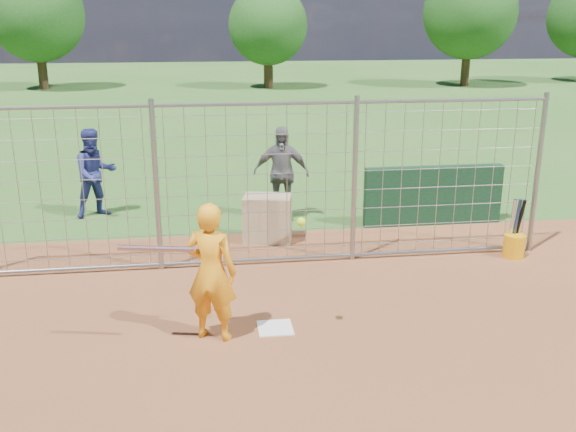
{
  "coord_description": "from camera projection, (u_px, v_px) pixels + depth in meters",
  "views": [
    {
      "loc": [
        -0.83,
        -7.35,
        3.71
      ],
      "look_at": [
        0.3,
        0.8,
        1.15
      ],
      "focal_mm": 40.0,
      "sensor_mm": 36.0,
      "label": 1
    }
  ],
  "objects": [
    {
      "name": "bystander_b",
      "position": [
        281.0,
        173.0,
        12.07
      ],
      "size": [
        1.1,
        0.59,
        1.79
      ],
      "primitive_type": "imported",
      "rotation": [
        0.0,
        0.0,
        -0.15
      ],
      "color": "slate",
      "rests_on": "ground"
    },
    {
      "name": "tree_line",
      "position": [
        270.0,
        17.0,
        34.08
      ],
      "size": [
        44.66,
        6.72,
        6.48
      ],
      "color": "#3F2B19",
      "rests_on": "ground"
    },
    {
      "name": "equipment_bin",
      "position": [
        267.0,
        219.0,
        11.0
      ],
      "size": [
        0.9,
        0.71,
        0.8
      ],
      "primitive_type": "cube",
      "rotation": [
        0.0,
        0.0,
        -0.21
      ],
      "color": "tan",
      "rests_on": "ground"
    },
    {
      "name": "batter",
      "position": [
        211.0,
        272.0,
        7.51
      ],
      "size": [
        0.73,
        0.61,
        1.7
      ],
      "primitive_type": "imported",
      "rotation": [
        0.0,
        0.0,
        2.75
      ],
      "color": "#FFA016",
      "rests_on": "ground"
    },
    {
      "name": "dugout_wall",
      "position": [
        433.0,
        196.0,
        11.85
      ],
      "size": [
        2.6,
        0.2,
        1.1
      ],
      "primitive_type": "cube",
      "color": "#11381E",
      "rests_on": "ground"
    },
    {
      "name": "backstop_fence",
      "position": [
        257.0,
        187.0,
        9.68
      ],
      "size": [
        9.08,
        0.08,
        2.6
      ],
      "color": "gray",
      "rests_on": "ground"
    },
    {
      "name": "bucket_with_bats",
      "position": [
        514.0,
        243.0,
        10.29
      ],
      "size": [
        0.34,
        0.35,
        0.98
      ],
      "color": "orange",
      "rests_on": "ground"
    },
    {
      "name": "home_plate",
      "position": [
        275.0,
        328.0,
        7.97
      ],
      "size": [
        0.43,
        0.43,
        0.02
      ],
      "primitive_type": "cube",
      "color": "silver",
      "rests_on": "ground"
    },
    {
      "name": "ground",
      "position": [
        273.0,
        322.0,
        8.16
      ],
      "size": [
        100.0,
        100.0,
        0.0
      ],
      "primitive_type": "plane",
      "color": "#2D591E",
      "rests_on": "ground"
    },
    {
      "name": "equipment_in_play",
      "position": [
        193.0,
        242.0,
        7.06
      ],
      "size": [
        2.1,
        0.35,
        0.26
      ],
      "color": "silver",
      "rests_on": "ground"
    },
    {
      "name": "bystander_a",
      "position": [
        95.0,
        173.0,
        12.25
      ],
      "size": [
        1.03,
        0.94,
        1.71
      ],
      "primitive_type": "imported",
      "rotation": [
        0.0,
        0.0,
        0.43
      ],
      "color": "navy",
      "rests_on": "ground"
    }
  ]
}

